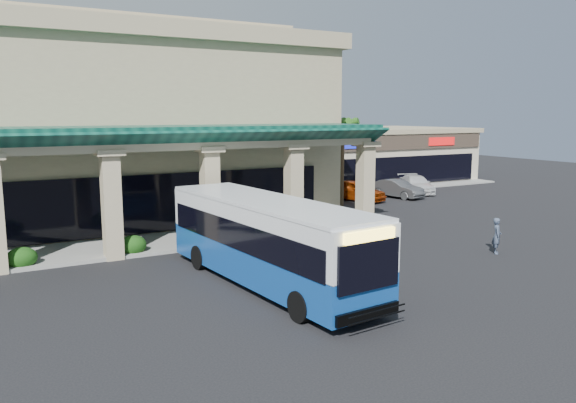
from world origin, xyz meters
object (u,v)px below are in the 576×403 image
pedestrian (497,236)px  car_white (397,188)px  car_red (416,184)px  transit_bus (267,243)px  car_silver (357,190)px

pedestrian → car_white: bearing=18.5°
car_red → transit_bus: bearing=-120.7°
car_white → car_red: size_ratio=0.89×
transit_bus → pedestrian: bearing=-9.3°
transit_bus → pedestrian: size_ratio=6.99×
pedestrian → car_red: pedestrian is taller
transit_bus → car_red: bearing=31.6°
car_silver → car_white: (3.53, -0.23, -0.08)m
car_red → car_white: bearing=-134.6°
car_white → car_silver: bearing=163.6°
car_white → car_red: car_white is taller
pedestrian → transit_bus: bearing=129.2°
car_silver → car_red: (6.54, 1.01, -0.08)m
car_silver → car_white: bearing=-14.4°
transit_bus → car_red: (21.44, 15.77, -0.91)m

